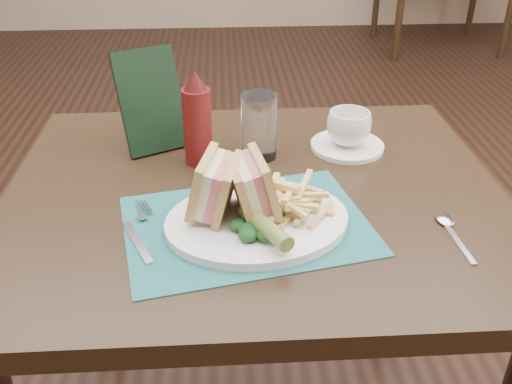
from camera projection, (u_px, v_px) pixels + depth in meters
floor at (246, 310)px, 1.85m from camera, size 7.00×7.00×0.00m
wall_back at (227, 27)px, 4.85m from camera, size 6.00×0.00×6.00m
table_main at (255, 339)px, 1.22m from camera, size 0.90×0.75×0.75m
placemat at (247, 225)px, 0.93m from camera, size 0.44×0.35×0.00m
plate at (257, 221)px, 0.93m from camera, size 0.34×0.29×0.01m
sandwich_half_a at (202, 185)px, 0.91m from camera, size 0.10×0.12×0.10m
sandwich_half_b at (240, 188)px, 0.90m from camera, size 0.09×0.11×0.10m
kale_garnish at (261, 227)px, 0.87m from camera, size 0.11×0.08×0.03m
pickle_spear at (265, 226)px, 0.86m from camera, size 0.08×0.12×0.03m
fries_pile at (295, 196)px, 0.93m from camera, size 0.18×0.20×0.05m
fork at (139, 229)px, 0.91m from camera, size 0.10×0.17×0.01m
spoon at (455, 234)px, 0.90m from camera, size 0.04×0.15×0.01m
saucer at (347, 146)px, 1.17m from camera, size 0.15×0.15×0.01m
coffee_cup at (349, 128)px, 1.15m from camera, size 0.11×0.11×0.07m
drinking_glass at (259, 126)px, 1.11m from camera, size 0.08×0.08×0.13m
ketchup_bottle at (197, 118)px, 1.08m from camera, size 0.07×0.07×0.19m
check_presenter at (151, 101)px, 1.13m from camera, size 0.15×0.12×0.20m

